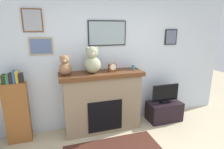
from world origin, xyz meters
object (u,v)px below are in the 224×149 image
at_px(bookshelf, 17,110).
at_px(tv_stand, 164,111).
at_px(teddy_bear_brown, 65,66).
at_px(teddy_bear_tan, 92,61).
at_px(fireplace, 102,101).
at_px(candle_jar, 133,68).
at_px(mantel_clock, 112,68).
at_px(television, 165,94).

xyz_separation_m(bookshelf, tv_stand, (2.85, -0.10, -0.39)).
height_order(teddy_bear_brown, teddy_bear_tan, teddy_bear_tan).
height_order(fireplace, candle_jar, candle_jar).
height_order(fireplace, tv_stand, fireplace).
bearing_deg(mantel_clock, teddy_bear_brown, 179.90).
height_order(bookshelf, mantel_clock, mantel_clock).
xyz_separation_m(television, candle_jar, (-0.73, 0.05, 0.61)).
bearing_deg(candle_jar, tv_stand, -4.04).
distance_m(mantel_clock, teddy_bear_tan, 0.40).
distance_m(television, teddy_bear_tan, 1.72).
xyz_separation_m(tv_stand, mantel_clock, (-1.16, 0.05, 1.03)).
relative_size(candle_jar, teddy_bear_tan, 0.20).
distance_m(tv_stand, mantel_clock, 1.55).
relative_size(tv_stand, teddy_bear_brown, 2.04).
height_order(bookshelf, teddy_bear_tan, teddy_bear_tan).
distance_m(tv_stand, candle_jar, 1.24).
distance_m(candle_jar, teddy_bear_brown, 1.28).
relative_size(fireplace, bookshelf, 1.20).
bearing_deg(mantel_clock, teddy_bear_tan, 179.80).
height_order(fireplace, mantel_clock, mantel_clock).
distance_m(tv_stand, teddy_bear_brown, 2.30).
distance_m(bookshelf, mantel_clock, 1.81).
distance_m(television, candle_jar, 0.95).
bearing_deg(television, fireplace, 177.02).
bearing_deg(candle_jar, fireplace, 178.38).
bearing_deg(television, mantel_clock, 177.46).
distance_m(bookshelf, teddy_bear_tan, 1.53).
xyz_separation_m(television, teddy_bear_brown, (-2.01, 0.05, 0.72)).
distance_m(television, mantel_clock, 1.32).
xyz_separation_m(fireplace, candle_jar, (0.63, -0.02, 0.62)).
distance_m(fireplace, bookshelf, 1.49).
bearing_deg(tv_stand, candle_jar, 175.96).
bearing_deg(bookshelf, candle_jar, -1.30).
xyz_separation_m(bookshelf, teddy_bear_brown, (0.84, -0.05, 0.72)).
bearing_deg(bookshelf, television, -2.04).
bearing_deg(fireplace, bookshelf, 178.83).
distance_m(candle_jar, teddy_bear_tan, 0.82).
bearing_deg(teddy_bear_brown, mantel_clock, -0.10).
bearing_deg(teddy_bear_brown, tv_stand, -1.47).
height_order(tv_stand, teddy_bear_tan, teddy_bear_tan).
relative_size(television, mantel_clock, 3.96).
bearing_deg(tv_stand, teddy_bear_brown, 178.53).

